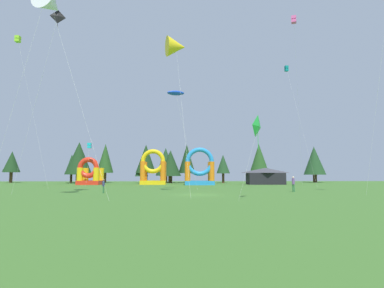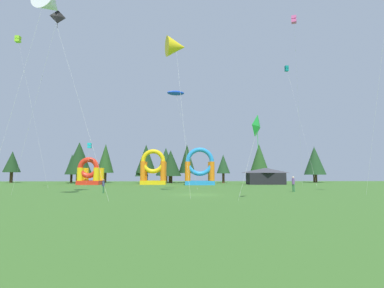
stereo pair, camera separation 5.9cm
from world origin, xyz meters
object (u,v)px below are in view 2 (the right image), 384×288
Objects in this scene: kite_yellow_delta at (176,47)px; kite_lime_box at (18,40)px; person_far_side at (293,183)px; kite_teal_box at (287,69)px; kite_black_diamond at (57,18)px; festival_tent at (266,176)px; person_midfield at (103,185)px; inflatable_red_slide at (90,175)px; kite_pink_box at (294,20)px; kite_green_diamond at (259,128)px; inflatable_blue_arch at (200,171)px; kite_white_delta at (50,4)px; kite_blue_parafoil at (176,93)px; inflatable_orange_dome at (153,171)px; kite_cyan_box at (89,146)px.

kite_lime_box reaches higher than kite_yellow_delta.
kite_teal_box is at bearing -59.79° from person_far_side.
kite_black_diamond reaches higher than festival_tent.
inflatable_red_slide is at bearing 22.68° from person_midfield.
person_far_side is (-5.01, -11.02, -26.26)m from kite_pink_box.
kite_lime_box is (-11.74, 14.65, 4.29)m from kite_black_diamond.
inflatable_blue_arch reaches higher than kite_green_diamond.
kite_white_delta is at bearing 71.08° from person_far_side.
kite_pink_box is (19.24, 6.62, 14.24)m from kite_blue_parafoil.
kite_teal_box is 1.29× the size of kite_black_diamond.
kite_teal_box is at bearing 17.14° from kite_lime_box.
kite_green_diamond is 45.03m from inflatable_red_slide.
kite_black_diamond is 0.81× the size of kite_lime_box.
inflatable_blue_arch is at bearing -18.48° from person_far_side.
person_far_side is 25.78m from inflatable_blue_arch.
kite_blue_parafoil is 24.42m from inflatable_orange_dome.
person_far_side is (14.23, -4.40, -12.03)m from kite_blue_parafoil.
kite_blue_parafoil is 24.83m from kite_pink_box.
inflatable_blue_arch is (-9.90, 23.74, 1.71)m from person_far_side.
kite_lime_box is 3.00× the size of festival_tent.
person_midfield is (-8.10, 2.03, -15.33)m from kite_yellow_delta.
kite_pink_box is at bearing 31.17° from kite_black_diamond.
kite_green_diamond is 1.23× the size of inflatable_red_slide.
kite_black_diamond is (-11.35, -11.89, 4.22)m from kite_blue_parafoil.
kite_cyan_box is at bearing 178.04° from kite_teal_box.
kite_pink_box is at bearing 61.78° from kite_green_diamond.
kite_yellow_delta is at bearing -130.80° from kite_teal_box.
kite_blue_parafoil is 15.72m from person_midfield.
kite_blue_parafoil is 25.08m from kite_cyan_box.
kite_teal_box is (32.14, 31.09, 5.35)m from kite_white_delta.
kite_green_diamond is at bearing -118.74° from person_midfield.
inflatable_orange_dome is at bearing 148.27° from kite_pink_box.
kite_pink_box reaches higher than kite_teal_box.
kite_teal_box is 3.44× the size of kite_green_diamond.
person_far_side is at bearing -39.25° from inflatable_red_slide.
person_far_side is 32.32m from inflatable_orange_dome.
kite_blue_parafoil reaches higher than kite_cyan_box.
kite_teal_box is 11.13m from kite_pink_box.
kite_green_diamond is (7.19, -7.50, -10.22)m from kite_yellow_delta.
kite_blue_parafoil is 0.76× the size of kite_black_diamond.
inflatable_blue_arch reaches higher than person_midfield.
inflatable_red_slide reaches higher than festival_tent.
kite_blue_parafoil is 1.84× the size of festival_tent.
festival_tent is at bearing 50.36° from kite_blue_parafoil.
kite_yellow_delta reaches higher than kite_blue_parafoil.
kite_pink_box reaches higher than kite_yellow_delta.
kite_green_diamond is at bearing -10.91° from kite_black_diamond.
kite_teal_box is at bearing 66.47° from kite_green_diamond.
kite_lime_box reaches higher than kite_blue_parafoil.
kite_green_diamond is at bearing -46.22° from kite_yellow_delta.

